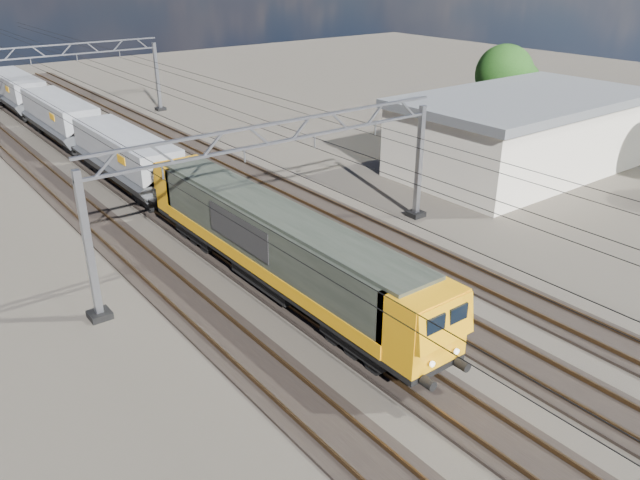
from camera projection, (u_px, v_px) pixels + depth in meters
ground at (332, 289)px, 28.98m from camera, size 160.00×160.00×0.00m
track_outer_west at (218, 330)px, 25.63m from camera, size 2.60×140.00×0.30m
track_loco at (297, 300)px, 27.84m from camera, size 2.60×140.00×0.30m
track_inner_east at (365, 275)px, 30.06m from camera, size 2.60×140.00×0.30m
track_outer_east at (423, 253)px, 32.27m from camera, size 2.60×140.00×0.30m
catenary_gantry_mid at (282, 186)px, 30.27m from camera, size 19.90×0.90×7.11m
catenary_gantry_far at (58, 81)px, 56.34m from camera, size 19.90×0.90×7.11m
overhead_wires at (238, 133)px, 32.41m from camera, size 12.03×140.00×0.53m
locomotive at (276, 242)px, 28.10m from camera, size 2.76×21.10×3.62m
hopper_wagon_lead at (126, 155)px, 40.95m from camera, size 3.38×13.00×3.25m
hopper_wagon_mid at (60, 116)px, 51.23m from camera, size 3.38×13.00×3.25m
hopper_wagon_third at (16, 90)px, 61.51m from camera, size 3.38×13.00×3.25m
industrial_shed at (522, 132)px, 44.39m from camera, size 18.60×10.60×5.40m
tree_far at (508, 76)px, 53.80m from camera, size 5.47×5.07×7.47m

